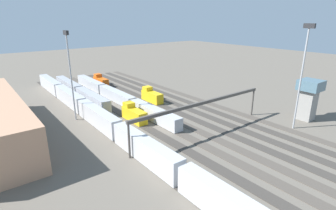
# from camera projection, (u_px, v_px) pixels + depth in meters

# --- Properties ---
(ground_plane) EXTENTS (400.00, 400.00, 0.00)m
(ground_plane) POSITION_uv_depth(u_px,v_px,m) (159.00, 113.00, 85.97)
(ground_plane) COLOR #60594F
(track_bed_0) EXTENTS (140.00, 2.80, 0.12)m
(track_bed_0) POSITION_uv_depth(u_px,v_px,m) (203.00, 101.00, 97.57)
(track_bed_0) COLOR #4C443D
(track_bed_0) RESTS_ON ground_plane
(track_bed_1) EXTENTS (140.00, 2.80, 0.12)m
(track_bed_1) POSITION_uv_depth(u_px,v_px,m) (193.00, 104.00, 94.67)
(track_bed_1) COLOR #3D3833
(track_bed_1) RESTS_ON ground_plane
(track_bed_2) EXTENTS (140.00, 2.80, 0.12)m
(track_bed_2) POSITION_uv_depth(u_px,v_px,m) (182.00, 107.00, 91.76)
(track_bed_2) COLOR #3D3833
(track_bed_2) RESTS_ON ground_plane
(track_bed_3) EXTENTS (140.00, 2.80, 0.12)m
(track_bed_3) POSITION_uv_depth(u_px,v_px,m) (171.00, 109.00, 88.86)
(track_bed_3) COLOR #3D3833
(track_bed_3) RESTS_ON ground_plane
(track_bed_4) EXTENTS (140.00, 2.80, 0.12)m
(track_bed_4) POSITION_uv_depth(u_px,v_px,m) (159.00, 113.00, 85.95)
(track_bed_4) COLOR #4C443D
(track_bed_4) RESTS_ON ground_plane
(track_bed_5) EXTENTS (140.00, 2.80, 0.12)m
(track_bed_5) POSITION_uv_depth(u_px,v_px,m) (146.00, 116.00, 83.05)
(track_bed_5) COLOR #4C443D
(track_bed_5) RESTS_ON ground_plane
(track_bed_6) EXTENTS (140.00, 2.80, 0.12)m
(track_bed_6) POSITION_uv_depth(u_px,v_px,m) (132.00, 119.00, 80.15)
(track_bed_6) COLOR #3D3833
(track_bed_6) RESTS_ON ground_plane
(track_bed_7) EXTENTS (140.00, 2.80, 0.12)m
(track_bed_7) POSITION_uv_depth(u_px,v_px,m) (117.00, 123.00, 77.24)
(track_bed_7) COLOR #4C443D
(track_bed_7) RESTS_ON ground_plane
(track_bed_8) EXTENTS (140.00, 2.80, 0.12)m
(track_bed_8) POSITION_uv_depth(u_px,v_px,m) (101.00, 127.00, 74.34)
(track_bed_8) COLOR #3D3833
(track_bed_8) RESTS_ON ground_plane
(train_on_track_5) EXTENTS (71.40, 3.00, 3.80)m
(train_on_track_5) POSITION_uv_depth(u_px,v_px,m) (117.00, 96.00, 97.17)
(train_on_track_5) COLOR #B7BABF
(train_on_track_5) RESTS_ON ground_plane
(train_on_track_6) EXTENTS (10.00, 3.00, 5.00)m
(train_on_track_6) POSITION_uv_depth(u_px,v_px,m) (134.00, 114.00, 78.68)
(train_on_track_6) COLOR gold
(train_on_track_6) RESTS_ON ground_plane
(train_on_track_8) EXTENTS (119.80, 3.00, 5.00)m
(train_on_track_8) POSITION_uv_depth(u_px,v_px,m) (98.00, 117.00, 74.65)
(train_on_track_8) COLOR #B7BABF
(train_on_track_8) RESTS_ON ground_plane
(train_on_track_4) EXTENTS (10.00, 3.00, 5.00)m
(train_on_track_4) POSITION_uv_depth(u_px,v_px,m) (101.00, 81.00, 118.79)
(train_on_track_4) COLOR #D85914
(train_on_track_4) RESTS_ON ground_plane
(train_on_track_7) EXTENTS (47.20, 3.06, 5.00)m
(train_on_track_7) POSITION_uv_depth(u_px,v_px,m) (80.00, 93.00, 98.92)
(train_on_track_7) COLOR #A8AAB2
(train_on_track_7) RESTS_ON ground_plane
(train_on_track_3) EXTENTS (10.00, 3.00, 5.00)m
(train_on_track_3) POSITION_uv_depth(u_px,v_px,m) (152.00, 96.00, 96.77)
(train_on_track_3) COLOR gold
(train_on_track_3) RESTS_ON ground_plane
(light_mast_0) EXTENTS (2.80, 0.70, 28.09)m
(light_mast_0) POSITION_uv_depth(u_px,v_px,m) (303.00, 65.00, 68.42)
(light_mast_0) COLOR #9EA0A5
(light_mast_0) RESTS_ON ground_plane
(light_mast_1) EXTENTS (2.80, 0.70, 26.12)m
(light_mast_1) POSITION_uv_depth(u_px,v_px,m) (70.00, 65.00, 74.87)
(light_mast_1) COLOR #9EA0A5
(light_mast_1) RESTS_ON ground_plane
(signal_gantry) EXTENTS (0.70, 45.00, 8.80)m
(signal_gantry) POSITION_uv_depth(u_px,v_px,m) (203.00, 105.00, 68.82)
(signal_gantry) COLOR #4C4742
(signal_gantry) RESTS_ON ground_plane
(control_tower) EXTENTS (6.00, 6.00, 12.20)m
(control_tower) POSITION_uv_depth(u_px,v_px,m) (309.00, 97.00, 78.22)
(control_tower) COLOR gray
(control_tower) RESTS_ON ground_plane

